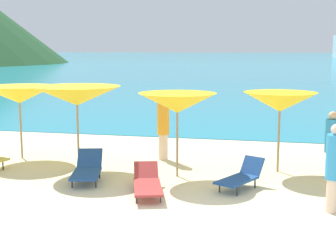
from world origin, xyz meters
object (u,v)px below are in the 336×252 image
beachgoer_2 (163,124)px  beachgoer_3 (331,143)px  lounge_chair_3 (87,169)px  umbrella_1 (77,96)px  lounge_chair_5 (147,183)px  umbrella_3 (280,102)px  umbrella_2 (177,103)px  lounge_chair_2 (241,176)px  beachgoer_0 (335,166)px  umbrella_0 (19,95)px

beachgoer_2 → beachgoer_3: 4.52m
lounge_chair_3 → beachgoer_2: 2.95m
lounge_chair_3 → beachgoer_3: (5.65, 1.58, 0.57)m
umbrella_1 → beachgoer_2: umbrella_1 is taller
umbrella_1 → lounge_chair_5: bearing=-37.0°
umbrella_3 → umbrella_2: bearing=-157.1°
umbrella_1 → beachgoer_2: (1.91, 1.52, -0.90)m
lounge_chair_5 → beachgoer_3: (3.99, 2.27, 0.61)m
lounge_chair_2 → beachgoer_0: beachgoer_0 is taller
umbrella_1 → umbrella_2: (2.65, -0.16, -0.10)m
umbrella_0 → beachgoer_3: bearing=-2.0°
beachgoer_0 → beachgoer_3: size_ratio=1.05×
umbrella_2 → beachgoer_0: bearing=-29.6°
umbrella_3 → lounge_chair_3: bearing=-156.6°
beachgoer_3 → umbrella_2: bearing=135.1°
umbrella_0 → lounge_chair_5: 5.34m
umbrella_2 → beachgoer_3: 3.84m
lounge_chair_3 → beachgoer_0: beachgoer_0 is taller
lounge_chair_2 → beachgoer_2: 3.47m
umbrella_2 → beachgoer_3: (3.65, 0.69, -0.95)m
lounge_chair_3 → lounge_chair_5: (1.65, -0.69, -0.04)m
umbrella_0 → umbrella_1: (2.09, -0.82, 0.09)m
umbrella_0 → lounge_chair_2: bearing=-15.4°
umbrella_0 → beachgoer_0: 8.74m
umbrella_0 → lounge_chair_3: size_ratio=1.40×
lounge_chair_3 → umbrella_3: bearing=8.9°
lounge_chair_2 → umbrella_3: bearing=93.2°
umbrella_1 → umbrella_2: bearing=-3.5°
umbrella_3 → beachgoer_3: bearing=-14.9°
umbrella_2 → umbrella_3: umbrella_2 is taller
umbrella_0 → beachgoer_2: 4.14m
beachgoer_2 → lounge_chair_2: bearing=-39.2°
umbrella_1 → lounge_chair_2: 4.65m
umbrella_3 → beachgoer_2: bearing=168.1°
lounge_chair_5 → beachgoer_0: bearing=-23.0°
beachgoer_0 → umbrella_0: bearing=-101.1°
umbrella_2 → umbrella_3: bearing=22.9°
lounge_chair_5 → beachgoer_0: beachgoer_0 is taller
beachgoer_0 → beachgoer_2: beachgoer_2 is taller
umbrella_1 → lounge_chair_5: size_ratio=1.25×
umbrella_0 → beachgoer_2: (4.00, 0.70, -0.81)m
umbrella_1 → umbrella_3: 5.14m
umbrella_2 → umbrella_3: size_ratio=1.01×
umbrella_2 → lounge_chair_3: 2.66m
lounge_chair_5 → beachgoer_2: (-0.41, 3.27, 0.76)m
umbrella_3 → lounge_chair_5: umbrella_3 is taller
lounge_chair_2 → lounge_chair_3: lounge_chair_3 is taller
umbrella_0 → umbrella_1: bearing=-21.5°
lounge_chair_2 → umbrella_0: bearing=-167.9°
umbrella_1 → beachgoer_3: umbrella_1 is taller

